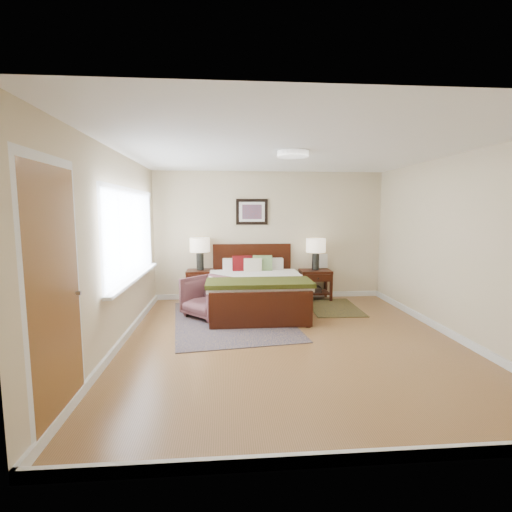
# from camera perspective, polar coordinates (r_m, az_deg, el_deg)

# --- Properties ---
(floor) EXTENTS (5.00, 5.00, 0.00)m
(floor) POSITION_cam_1_polar(r_m,az_deg,el_deg) (5.16, 5.35, -12.77)
(floor) COLOR brown
(floor) RESTS_ON ground
(back_wall) EXTENTS (4.50, 0.04, 2.50)m
(back_wall) POSITION_cam_1_polar(r_m,az_deg,el_deg) (7.35, 2.08, 3.14)
(back_wall) COLOR beige
(back_wall) RESTS_ON ground
(front_wall) EXTENTS (4.50, 0.04, 2.50)m
(front_wall) POSITION_cam_1_polar(r_m,az_deg,el_deg) (2.49, 15.74, -4.68)
(front_wall) COLOR beige
(front_wall) RESTS_ON ground
(left_wall) EXTENTS (0.04, 5.00, 2.50)m
(left_wall) POSITION_cam_1_polar(r_m,az_deg,el_deg) (5.00, -20.75, 0.89)
(left_wall) COLOR beige
(left_wall) RESTS_ON ground
(right_wall) EXTENTS (0.04, 5.00, 2.50)m
(right_wall) POSITION_cam_1_polar(r_m,az_deg,el_deg) (5.73, 28.28, 1.22)
(right_wall) COLOR beige
(right_wall) RESTS_ON ground
(ceiling) EXTENTS (4.50, 5.00, 0.02)m
(ceiling) POSITION_cam_1_polar(r_m,az_deg,el_deg) (4.92, 5.69, 15.82)
(ceiling) COLOR white
(ceiling) RESTS_ON back_wall
(window) EXTENTS (0.11, 2.72, 1.32)m
(window) POSITION_cam_1_polar(r_m,az_deg,el_deg) (5.65, -18.33, 2.92)
(window) COLOR silver
(window) RESTS_ON left_wall
(door) EXTENTS (0.06, 1.00, 2.18)m
(door) POSITION_cam_1_polar(r_m,az_deg,el_deg) (3.39, -28.47, -5.27)
(door) COLOR silver
(door) RESTS_ON ground
(ceil_fixture) EXTENTS (0.44, 0.44, 0.08)m
(ceil_fixture) POSITION_cam_1_polar(r_m,az_deg,el_deg) (4.91, 5.69, 15.41)
(ceil_fixture) COLOR white
(ceil_fixture) RESTS_ON ceiling
(bed) EXTENTS (1.66, 2.00, 1.08)m
(bed) POSITION_cam_1_polar(r_m,az_deg,el_deg) (6.44, -0.03, -4.16)
(bed) COLOR #361508
(bed) RESTS_ON ground
(wall_art) EXTENTS (0.62, 0.05, 0.50)m
(wall_art) POSITION_cam_1_polar(r_m,az_deg,el_deg) (7.27, -0.64, 6.81)
(wall_art) COLOR black
(wall_art) RESTS_ON back_wall
(nightstand_left) EXTENTS (0.52, 0.46, 0.61)m
(nightstand_left) POSITION_cam_1_polar(r_m,az_deg,el_deg) (7.16, -8.57, -3.16)
(nightstand_left) COLOR #361508
(nightstand_left) RESTS_ON ground
(nightstand_right) EXTENTS (0.59, 0.44, 0.59)m
(nightstand_right) POSITION_cam_1_polar(r_m,az_deg,el_deg) (7.38, 9.12, -3.85)
(nightstand_right) COLOR #361508
(nightstand_right) RESTS_ON ground
(lamp_left) EXTENTS (0.37, 0.37, 0.61)m
(lamp_left) POSITION_cam_1_polar(r_m,az_deg,el_deg) (7.10, -8.64, 1.33)
(lamp_left) COLOR black
(lamp_left) RESTS_ON nightstand_left
(lamp_right) EXTENTS (0.37, 0.37, 0.61)m
(lamp_right) POSITION_cam_1_polar(r_m,az_deg,el_deg) (7.30, 9.19, 1.25)
(lamp_right) COLOR black
(lamp_right) RESTS_ON nightstand_right
(armchair) EXTENTS (1.02, 1.02, 0.66)m
(armchair) POSITION_cam_1_polar(r_m,az_deg,el_deg) (6.17, -7.17, -6.27)
(armchair) COLOR brown
(armchair) RESTS_ON ground
(rug_persian) EXTENTS (2.10, 2.74, 0.01)m
(rug_persian) POSITION_cam_1_polar(r_m,az_deg,el_deg) (6.04, -3.69, -9.74)
(rug_persian) COLOR #0B1038
(rug_persian) RESTS_ON ground
(rug_navy) EXTENTS (0.89, 1.31, 0.01)m
(rug_navy) POSITION_cam_1_polar(r_m,az_deg,el_deg) (6.90, 11.84, -7.74)
(rug_navy) COLOR black
(rug_navy) RESTS_ON ground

